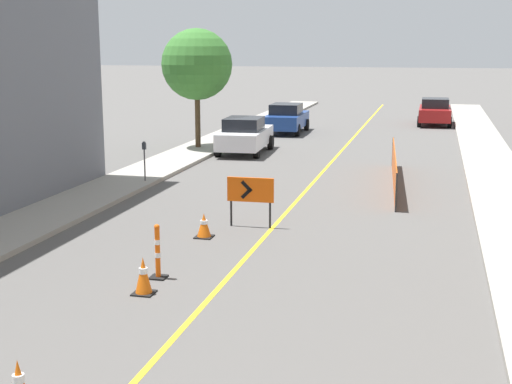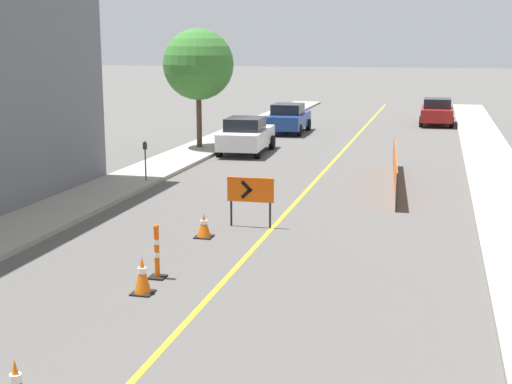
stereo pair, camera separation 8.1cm
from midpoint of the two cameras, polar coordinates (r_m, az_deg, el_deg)
name	(u,v)px [view 1 (the left image)]	position (r m, az deg, el deg)	size (l,w,h in m)	color
lane_stripe	(330,164)	(28.81, 5.83, 2.24)	(0.12, 58.74, 0.01)	gold
sidewalk_left	(182,157)	(30.32, -6.01, 2.83)	(2.17, 58.74, 0.14)	#9E998E
sidewalk_right	(493,169)	(28.60, 18.38, 1.76)	(2.17, 58.74, 0.14)	#9E998E
traffic_cone_third	(143,276)	(14.01, -9.16, -6.63)	(0.41, 0.41, 0.74)	black
traffic_cone_fourth	(204,226)	(17.84, -4.31, -2.70)	(0.44, 0.44, 0.62)	black
delineator_post_rear	(158,255)	(14.84, -8.02, -5.02)	(0.34, 0.34, 1.15)	black
arrow_barricade_primary	(250,192)	(18.65, -0.58, 0.02)	(1.25, 0.10, 1.33)	#EF560C
safety_mesh_fence	(394,169)	(24.70, 10.91, 1.82)	(0.62, 8.05, 1.14)	#EF560C
parked_car_curb_near	(245,135)	(31.49, -0.97, 4.57)	(2.03, 4.39, 1.59)	silver
parked_car_curb_mid	(287,118)	(38.74, 2.41, 5.92)	(1.94, 4.34, 1.59)	navy
parked_car_curb_far	(435,112)	(43.83, 14.07, 6.26)	(1.93, 4.31, 1.59)	maroon
parking_meter_far_curb	(144,153)	(24.60, -9.02, 3.10)	(0.12, 0.11, 1.36)	#4C4C51
street_tree_left_near	(197,65)	(32.31, -4.83, 10.13)	(3.17, 3.17, 5.30)	#4C3823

